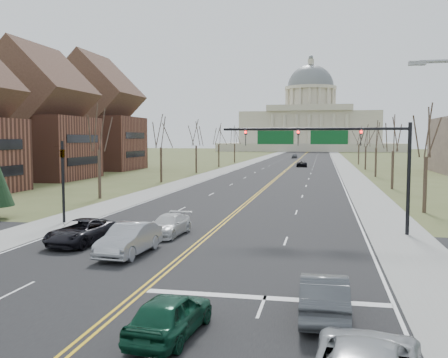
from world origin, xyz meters
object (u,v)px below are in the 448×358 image
at_px(signal_left, 63,172).
at_px(car_sb_inner_second, 169,225).
at_px(car_nb_outer_lead, 324,295).
at_px(car_sb_outer_lead, 82,232).
at_px(car_far_sb, 294,156).
at_px(signal_mast, 328,145).
at_px(car_sb_inner_lead, 129,239).
at_px(car_nb_inner_lead, 170,315).
at_px(car_far_nb, 302,164).

height_order(signal_left, car_sb_inner_second, signal_left).
bearing_deg(car_nb_outer_lead, car_sb_outer_lead, -35.09).
bearing_deg(car_sb_inner_second, car_far_sb, 94.43).
bearing_deg(car_far_sb, car_sb_outer_lead, -93.73).
distance_m(signal_mast, car_nb_outer_lead, 16.88).
distance_m(signal_left, car_sb_inner_second, 10.06).
xyz_separation_m(car_sb_outer_lead, car_sb_inner_second, (4.22, 3.46, -0.05)).
bearing_deg(car_nb_outer_lead, car_sb_inner_lead, -37.12).
height_order(car_sb_outer_lead, car_sb_inner_second, car_sb_outer_lead).
bearing_deg(signal_left, car_far_sb, 85.64).
xyz_separation_m(signal_left, car_nb_outer_lead, (18.74, -16.12, -2.95)).
relative_size(car_nb_outer_lead, car_sb_inner_second, 1.01).
height_order(car_nb_outer_lead, car_far_sb, car_nb_outer_lead).
relative_size(signal_left, car_far_sb, 1.42).
bearing_deg(signal_mast, car_sb_outer_lead, -154.82).
height_order(signal_mast, car_nb_outer_lead, signal_mast).
bearing_deg(car_far_sb, signal_mast, -87.45).
bearing_deg(car_sb_inner_lead, signal_mast, 43.83).
xyz_separation_m(signal_left, car_nb_inner_lead, (14.06, -18.84, -3.00)).
bearing_deg(car_sb_outer_lead, car_sb_inner_second, 46.53).
distance_m(car_nb_inner_lead, car_far_sb, 145.55).
bearing_deg(car_far_nb, car_far_sb, -87.13).
distance_m(signal_left, car_sb_outer_lead, 8.73).
relative_size(car_nb_outer_lead, car_sb_outer_lead, 0.89).
height_order(signal_mast, car_far_nb, signal_mast).
bearing_deg(car_sb_inner_lead, signal_left, 138.57).
relative_size(car_nb_inner_lead, car_sb_inner_second, 0.90).
xyz_separation_m(car_nb_inner_lead, car_sb_inner_second, (-5.01, 15.66, -0.04)).
height_order(signal_mast, car_sb_outer_lead, signal_mast).
bearing_deg(car_far_sb, car_nb_outer_lead, -88.01).
bearing_deg(signal_left, car_far_nb, 79.83).
height_order(signal_mast, car_sb_inner_lead, signal_mast).
bearing_deg(car_sb_inner_second, car_nb_outer_lead, -48.45).
bearing_deg(car_sb_inner_second, car_nb_inner_lead, -67.54).
height_order(signal_left, car_sb_inner_lead, signal_left).
xyz_separation_m(car_nb_inner_lead, car_far_nb, (-0.04, 96.97, -0.01)).
bearing_deg(signal_mast, signal_left, 180.00).
distance_m(car_nb_inner_lead, car_sb_inner_lead, 11.53).
distance_m(signal_left, car_sb_inner_lead, 12.56).
relative_size(car_nb_outer_lead, car_far_nb, 0.93).
bearing_deg(car_far_sb, car_sb_inner_lead, -92.09).
xyz_separation_m(signal_mast, car_nb_inner_lead, (-4.89, -18.84, -5.05)).
bearing_deg(car_nb_outer_lead, signal_mast, -91.55).
relative_size(signal_mast, car_nb_outer_lead, 2.64).
relative_size(car_sb_inner_lead, car_far_nb, 1.02).
xyz_separation_m(car_sb_inner_second, car_far_sb, (0.62, 129.82, 0.06)).
distance_m(car_nb_inner_lead, car_far_nb, 96.97).
bearing_deg(car_sb_inner_second, signal_left, 165.33).
relative_size(signal_mast, signal_left, 2.02).
distance_m(car_nb_inner_lead, car_sb_inner_second, 16.45).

